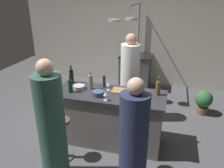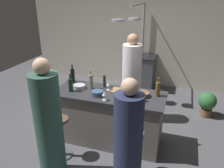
{
  "view_description": "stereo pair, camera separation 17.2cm",
  "coord_description": "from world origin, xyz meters",
  "px_view_note": "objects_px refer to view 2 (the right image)",
  "views": [
    {
      "loc": [
        0.92,
        -3.16,
        2.41
      ],
      "look_at": [
        0.0,
        0.15,
        1.0
      ],
      "focal_mm": 36.19,
      "sensor_mm": 36.0,
      "label": 1
    },
    {
      "loc": [
        1.08,
        -3.11,
        2.41
      ],
      "look_at": [
        0.0,
        0.15,
        1.0
      ],
      "focal_mm": 36.19,
      "sensor_mm": 36.0,
      "label": 2
    }
  ],
  "objects_px": {
    "guest_right": "(128,147)",
    "wine_bottle_amber": "(158,89)",
    "wine_bottle_white": "(91,81)",
    "wine_bottle_dark": "(73,76)",
    "guest_left": "(49,126)",
    "wine_glass_near_right_guest": "(108,84)",
    "bar_stool_right": "(134,151)",
    "wine_glass_by_chef": "(104,94)",
    "wine_bottle_red": "(70,85)",
    "chef": "(131,82)",
    "mixing_bowl_blue": "(97,93)",
    "wine_glass_near_left_guest": "(143,95)",
    "pepper_mill": "(104,81)",
    "cutting_board": "(121,91)",
    "mixing_bowl_wooden": "(143,94)",
    "potted_plant": "(207,103)",
    "mixing_bowl_steel": "(79,87)",
    "bar_stool_left": "(61,136)"
  },
  "relations": [
    {
      "from": "wine_bottle_white",
      "to": "wine_bottle_dark",
      "type": "relative_size",
      "value": 1.0
    },
    {
      "from": "chef",
      "to": "wine_bottle_amber",
      "type": "relative_size",
      "value": 5.55
    },
    {
      "from": "bar_stool_left",
      "to": "wine_bottle_amber",
      "type": "height_order",
      "value": "wine_bottle_amber"
    },
    {
      "from": "potted_plant",
      "to": "wine_bottle_amber",
      "type": "bearing_deg",
      "value": -124.59
    },
    {
      "from": "cutting_board",
      "to": "pepper_mill",
      "type": "bearing_deg",
      "value": 164.0
    },
    {
      "from": "wine_glass_near_right_guest",
      "to": "mixing_bowl_wooden",
      "type": "distance_m",
      "value": 0.59
    },
    {
      "from": "wine_bottle_red",
      "to": "chef",
      "type": "bearing_deg",
      "value": 51.3
    },
    {
      "from": "wine_bottle_white",
      "to": "wine_bottle_red",
      "type": "height_order",
      "value": "wine_bottle_white"
    },
    {
      "from": "guest_right",
      "to": "wine_glass_near_left_guest",
      "type": "distance_m",
      "value": 0.93
    },
    {
      "from": "guest_left",
      "to": "wine_bottle_white",
      "type": "height_order",
      "value": "guest_left"
    },
    {
      "from": "wine_glass_by_chef",
      "to": "mixing_bowl_blue",
      "type": "distance_m",
      "value": 0.21
    },
    {
      "from": "chef",
      "to": "wine_bottle_white",
      "type": "height_order",
      "value": "chef"
    },
    {
      "from": "wine_glass_by_chef",
      "to": "wine_bottle_amber",
      "type": "bearing_deg",
      "value": 28.78
    },
    {
      "from": "cutting_board",
      "to": "wine_bottle_red",
      "type": "bearing_deg",
      "value": -162.2
    },
    {
      "from": "guest_right",
      "to": "mixing_bowl_steel",
      "type": "bearing_deg",
      "value": 137.01
    },
    {
      "from": "pepper_mill",
      "to": "mixing_bowl_steel",
      "type": "distance_m",
      "value": 0.43
    },
    {
      "from": "potted_plant",
      "to": "mixing_bowl_blue",
      "type": "height_order",
      "value": "mixing_bowl_blue"
    },
    {
      "from": "cutting_board",
      "to": "wine_glass_near_left_guest",
      "type": "relative_size",
      "value": 2.19
    },
    {
      "from": "mixing_bowl_steel",
      "to": "guest_right",
      "type": "bearing_deg",
      "value": -42.99
    },
    {
      "from": "guest_left",
      "to": "wine_glass_near_right_guest",
      "type": "xyz_separation_m",
      "value": [
        0.44,
        1.1,
        0.21
      ]
    },
    {
      "from": "chef",
      "to": "wine_glass_near_right_guest",
      "type": "distance_m",
      "value": 0.8
    },
    {
      "from": "wine_bottle_white",
      "to": "mixing_bowl_blue",
      "type": "bearing_deg",
      "value": -47.03
    },
    {
      "from": "wine_bottle_amber",
      "to": "wine_glass_by_chef",
      "type": "height_order",
      "value": "wine_bottle_amber"
    },
    {
      "from": "wine_bottle_amber",
      "to": "wine_glass_near_right_guest",
      "type": "xyz_separation_m",
      "value": [
        -0.8,
        -0.03,
        -0.01
      ]
    },
    {
      "from": "bar_stool_right",
      "to": "wine_bottle_white",
      "type": "xyz_separation_m",
      "value": [
        -0.92,
        0.7,
        0.65
      ]
    },
    {
      "from": "mixing_bowl_blue",
      "to": "mixing_bowl_steel",
      "type": "bearing_deg",
      "value": 156.85
    },
    {
      "from": "pepper_mill",
      "to": "wine_bottle_white",
      "type": "bearing_deg",
      "value": -142.86
    },
    {
      "from": "cutting_board",
      "to": "wine_bottle_red",
      "type": "distance_m",
      "value": 0.83
    },
    {
      "from": "mixing_bowl_wooden",
      "to": "wine_bottle_white",
      "type": "bearing_deg",
      "value": 178.54
    },
    {
      "from": "cutting_board",
      "to": "mixing_bowl_blue",
      "type": "relative_size",
      "value": 1.73
    },
    {
      "from": "chef",
      "to": "bar_stool_left",
      "type": "bearing_deg",
      "value": -116.31
    },
    {
      "from": "pepper_mill",
      "to": "mixing_bowl_wooden",
      "type": "bearing_deg",
      "value": -13.28
    },
    {
      "from": "mixing_bowl_wooden",
      "to": "wine_glass_near_right_guest",
      "type": "bearing_deg",
      "value": 174.65
    },
    {
      "from": "guest_left",
      "to": "potted_plant",
      "type": "relative_size",
      "value": 3.29
    },
    {
      "from": "potted_plant",
      "to": "wine_glass_near_right_guest",
      "type": "distance_m",
      "value": 2.25
    },
    {
      "from": "guest_right",
      "to": "wine_glass_near_left_guest",
      "type": "bearing_deg",
      "value": 90.93
    },
    {
      "from": "wine_bottle_amber",
      "to": "potted_plant",
      "type": "bearing_deg",
      "value": 55.41
    },
    {
      "from": "chef",
      "to": "wine_bottle_dark",
      "type": "height_order",
      "value": "chef"
    },
    {
      "from": "cutting_board",
      "to": "wine_bottle_amber",
      "type": "bearing_deg",
      "value": 1.53
    },
    {
      "from": "bar_stool_right",
      "to": "wine_glass_by_chef",
      "type": "height_order",
      "value": "wine_glass_by_chef"
    },
    {
      "from": "pepper_mill",
      "to": "mixing_bowl_blue",
      "type": "xyz_separation_m",
      "value": [
        0.02,
        -0.36,
        -0.07
      ]
    },
    {
      "from": "mixing_bowl_wooden",
      "to": "wine_bottle_amber",
      "type": "bearing_deg",
      "value": 21.51
    },
    {
      "from": "wine_bottle_white",
      "to": "wine_glass_near_left_guest",
      "type": "relative_size",
      "value": 2.25
    },
    {
      "from": "bar_stool_right",
      "to": "wine_bottle_red",
      "type": "height_order",
      "value": "wine_bottle_red"
    },
    {
      "from": "bar_stool_right",
      "to": "pepper_mill",
      "type": "height_order",
      "value": "pepper_mill"
    },
    {
      "from": "wine_bottle_white",
      "to": "wine_glass_by_chef",
      "type": "xyz_separation_m",
      "value": [
        0.36,
        -0.34,
        -0.02
      ]
    },
    {
      "from": "pepper_mill",
      "to": "wine_bottle_red",
      "type": "bearing_deg",
      "value": -142.91
    },
    {
      "from": "wine_bottle_dark",
      "to": "mixing_bowl_wooden",
      "type": "xyz_separation_m",
      "value": [
        1.3,
        -0.18,
        -0.09
      ]
    },
    {
      "from": "wine_bottle_red",
      "to": "mixing_bowl_wooden",
      "type": "xyz_separation_m",
      "value": [
        1.15,
        0.18,
        -0.08
      ]
    },
    {
      "from": "guest_right",
      "to": "wine_bottle_amber",
      "type": "relative_size",
      "value": 5.14
    }
  ]
}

